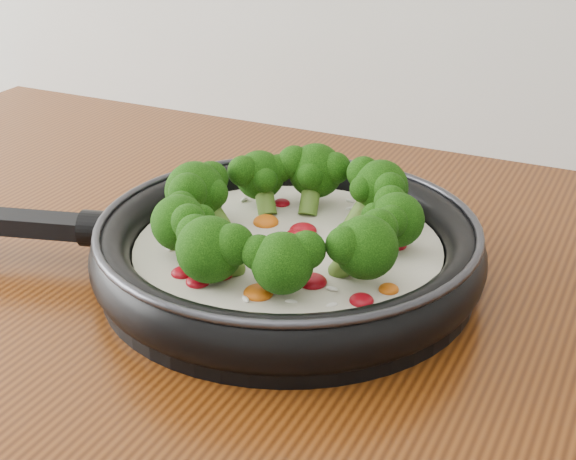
% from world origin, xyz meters
% --- Properties ---
extents(skillet, '(0.57, 0.43, 0.10)m').
position_xyz_m(skillet, '(-0.14, 1.10, 0.94)').
color(skillet, black).
rests_on(skillet, counter).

